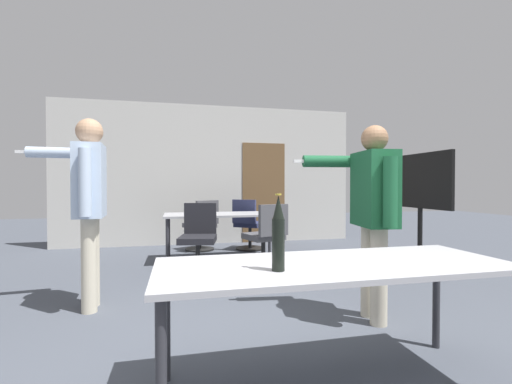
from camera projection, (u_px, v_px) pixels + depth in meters
back_wall at (212, 175)px, 6.92m from camera, size 5.94×0.12×2.78m
conference_table_near at (335, 274)px, 1.95m from camera, size 2.01×0.74×0.73m
conference_table_far at (223, 218)px, 5.36m from camera, size 1.80×0.77×0.73m
tv_screen at (420, 200)px, 4.42m from camera, size 0.44×1.09×1.58m
person_right_polo at (88, 194)px, 3.21m from camera, size 0.85×0.65×1.80m
person_center_tall at (372, 204)px, 2.95m from camera, size 0.76×0.74×1.69m
office_chair_side_rolled at (266, 239)px, 4.72m from camera, size 0.59×0.63×0.92m
office_chair_mid_tucked at (202, 227)px, 6.14m from camera, size 0.64×0.67×0.91m
office_chair_far_left at (199, 241)px, 4.52m from camera, size 0.54×0.60×0.93m
office_chair_far_right at (248, 226)px, 6.19m from camera, size 0.67×0.68×0.92m
beer_bottle at (278, 234)px, 1.76m from camera, size 0.07×0.07×0.40m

